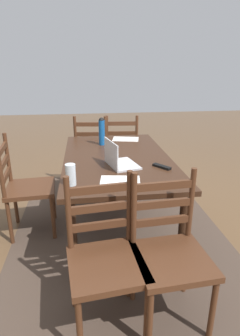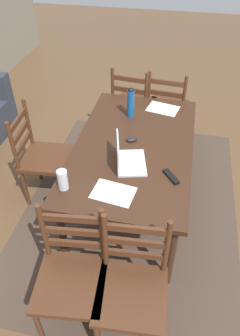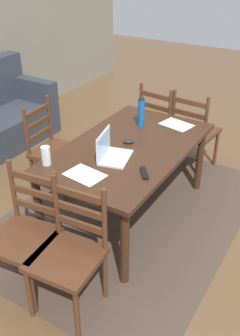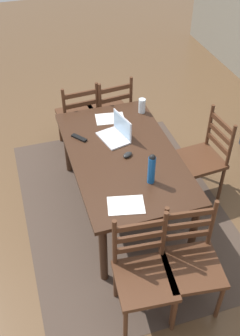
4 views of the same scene
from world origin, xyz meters
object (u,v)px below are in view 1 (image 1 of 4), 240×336
(chair_right_far, at_px, (92,151))
(chair_far_head, at_px, (26,188))
(tv_remote, at_px, (162,167))
(computer_mouse, at_px, (113,153))
(dining_table, at_px, (117,165))
(laptop, at_px, (118,160))
(chair_left_near, at_px, (170,254))
(chair_left_far, at_px, (105,259))
(water_bottle, at_px, (102,131))
(chair_right_near, at_px, (121,149))
(drinking_glass, at_px, (71,175))

(chair_right_far, height_order, chair_far_head, same)
(tv_remote, bearing_deg, computer_mouse, -84.35)
(dining_table, bearing_deg, laptop, 175.30)
(tv_remote, bearing_deg, chair_left_near, 42.10)
(chair_left_near, relative_size, tv_remote, 5.59)
(laptop, bearing_deg, chair_far_head, 73.06)
(chair_right_far, relative_size, chair_far_head, 1.00)
(dining_table, relative_size, computer_mouse, 16.83)
(chair_left_far, relative_size, laptop, 2.61)
(chair_left_near, xyz_separation_m, computer_mouse, (1.18, 0.22, 0.29))
(dining_table, distance_m, laptop, 0.30)
(laptop, distance_m, computer_mouse, 0.31)
(chair_left_far, distance_m, chair_left_near, 0.39)
(chair_left_far, bearing_deg, chair_right_far, 0.01)
(chair_left_far, bearing_deg, dining_table, -10.10)
(chair_left_far, xyz_separation_m, computer_mouse, (1.18, -0.17, 0.29))
(water_bottle, bearing_deg, dining_table, -165.90)
(chair_right_near, height_order, computer_mouse, chair_right_near)
(laptop, height_order, tv_remote, laptop)
(chair_left_near, relative_size, computer_mouse, 9.50)
(dining_table, xyz_separation_m, tv_remote, (-0.35, -0.34, 0.09))
(laptop, bearing_deg, computer_mouse, 1.18)
(computer_mouse, bearing_deg, laptop, 152.96)
(water_bottle, distance_m, tv_remote, 0.92)
(chair_right_near, bearing_deg, water_bottle, 156.40)
(chair_right_far, bearing_deg, laptop, -172.60)
(chair_left_near, distance_m, water_bottle, 1.65)
(dining_table, bearing_deg, chair_far_head, 90.23)
(water_bottle, distance_m, computer_mouse, 0.42)
(chair_far_head, xyz_separation_m, laptop, (-0.26, -0.84, 0.33))
(computer_mouse, relative_size, tv_remote, 0.59)
(chair_right_far, distance_m, computer_mouse, 1.13)
(chair_right_near, relative_size, computer_mouse, 9.50)
(chair_left_far, relative_size, chair_left_near, 1.00)
(dining_table, xyz_separation_m, laptop, (-0.26, 0.02, 0.14))
(chair_right_near, bearing_deg, laptop, 171.24)
(chair_left_far, bearing_deg, water_bottle, -3.34)
(chair_left_near, bearing_deg, computer_mouse, 10.61)
(chair_right_near, height_order, tv_remote, chair_right_near)
(chair_right_near, relative_size, chair_far_head, 1.00)
(chair_left_far, bearing_deg, drinking_glass, 21.36)
(chair_right_far, bearing_deg, chair_right_near, -90.02)
(dining_table, xyz_separation_m, chair_left_near, (-1.13, -0.19, -0.19))
(chair_far_head, height_order, water_bottle, water_bottle)
(chair_left_near, bearing_deg, chair_right_near, 0.02)
(dining_table, xyz_separation_m, chair_far_head, (-0.00, 0.86, -0.19))
(chair_right_far, distance_m, chair_left_far, 2.26)
(computer_mouse, distance_m, tv_remote, 0.54)
(water_bottle, bearing_deg, tv_remote, -150.11)
(chair_far_head, xyz_separation_m, water_bottle, (0.44, -0.75, 0.42))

